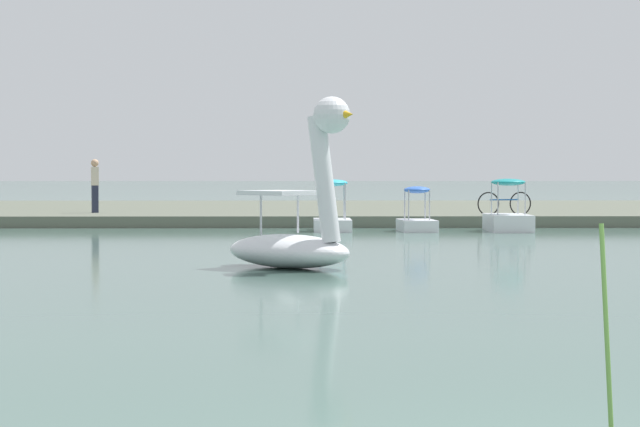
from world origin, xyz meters
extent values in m
cube|color=#5B6051|center=(0.00, 41.29, 0.18)|extent=(122.80, 20.21, 0.35)
ellipsoid|color=white|center=(-2.60, 15.74, 0.30)|extent=(2.86, 2.76, 0.60)
cylinder|color=white|center=(-1.97, 15.18, 1.60)|extent=(0.72, 0.69, 2.25)
sphere|color=white|center=(-1.84, 15.06, 2.71)|extent=(0.91, 0.91, 0.65)
cone|color=yellow|center=(-1.65, 14.89, 2.71)|extent=(0.57, 0.56, 0.36)
cube|color=white|center=(-2.76, 15.88, 1.35)|extent=(1.56, 1.55, 0.08)
cylinder|color=silver|center=(-3.08, 15.51, 0.98)|extent=(0.04, 0.04, 0.74)
cylinder|color=silver|center=(-2.43, 16.24, 0.98)|extent=(0.04, 0.04, 0.74)
cube|color=white|center=(-1.48, 29.31, 0.17)|extent=(1.08, 2.03, 0.35)
ellipsoid|color=#2DB7D1|center=(-1.48, 29.31, 1.40)|extent=(0.89, 1.21, 0.20)
cylinder|color=#B7B7BF|center=(-1.84, 29.79, 0.87)|extent=(0.04, 0.04, 1.05)
cylinder|color=#B7B7BF|center=(-1.13, 29.79, 0.87)|extent=(0.04, 0.04, 1.05)
cylinder|color=#B7B7BF|center=(-1.84, 28.82, 0.87)|extent=(0.04, 0.04, 1.05)
cylinder|color=#B7B7BF|center=(-1.13, 28.82, 0.87)|extent=(0.04, 0.04, 1.05)
cube|color=white|center=(0.96, 29.15, 0.17)|extent=(1.09, 1.85, 0.33)
ellipsoid|color=blue|center=(0.96, 29.15, 1.20)|extent=(0.81, 1.06, 0.20)
cylinder|color=#B7B7BF|center=(0.64, 29.54, 0.76)|extent=(0.04, 0.04, 0.86)
cylinder|color=#B7B7BF|center=(1.24, 29.57, 0.76)|extent=(0.04, 0.04, 0.86)
cylinder|color=#B7B7BF|center=(0.68, 28.73, 0.76)|extent=(0.04, 0.04, 0.86)
cylinder|color=#B7B7BF|center=(1.28, 28.76, 0.76)|extent=(0.04, 0.04, 0.86)
cube|color=white|center=(3.59, 29.12, 0.24)|extent=(1.16, 2.23, 0.49)
ellipsoid|color=teal|center=(3.59, 29.12, 1.42)|extent=(0.98, 1.43, 0.20)
cylinder|color=#B7B7BF|center=(3.20, 29.69, 0.95)|extent=(0.04, 0.04, 0.93)
cylinder|color=#B7B7BF|center=(3.98, 29.69, 0.95)|extent=(0.04, 0.04, 0.93)
cylinder|color=#B7B7BF|center=(3.20, 28.55, 0.95)|extent=(0.04, 0.04, 0.93)
cylinder|color=#B7B7BF|center=(3.98, 28.55, 0.95)|extent=(0.04, 0.04, 0.93)
cube|color=#23283D|center=(-9.22, 34.58, 0.81)|extent=(0.25, 0.23, 0.91)
cube|color=beige|center=(-9.22, 34.58, 1.57)|extent=(0.27, 0.26, 0.62)
sphere|color=tan|center=(-9.22, 34.58, 2.00)|extent=(0.25, 0.25, 0.25)
torus|color=black|center=(4.46, 32.01, 0.72)|extent=(0.72, 0.25, 0.74)
torus|color=black|center=(3.41, 31.69, 0.72)|extent=(0.72, 0.25, 0.74)
cube|color=#1E59A5|center=(3.93, 31.85, 0.85)|extent=(0.95, 0.32, 0.04)
cylinder|color=#1E59A5|center=(3.72, 31.78, 0.95)|extent=(0.03, 0.03, 0.31)
cylinder|color=#669942|center=(-0.48, 1.17, 0.71)|extent=(0.09, 0.13, 1.42)
camera|label=1|loc=(-2.35, -6.31, 1.74)|focal=69.21mm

